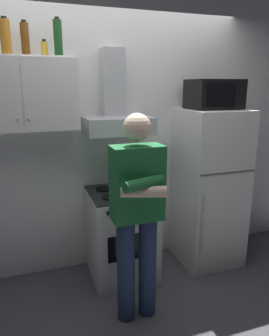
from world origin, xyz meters
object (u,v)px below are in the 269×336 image
object	(u,v)px
upper_cabinet	(22,95)
bottle_spice_jar	(44,49)
bottle_beer_brown	(25,39)
stove_oven	(121,234)
bottle_liquor_amber	(5,37)
range_hood	(116,111)
cooking_pot	(138,187)
microwave	(214,94)
person_standing	(137,213)
bottle_wine_green	(58,38)
refrigerator	(209,188)

from	to	relation	value
upper_cabinet	bottle_spice_jar	bearing A→B (deg)	9.88
upper_cabinet	bottle_beer_brown	distance (m)	0.43
stove_oven	bottle_liquor_amber	xyz separation A→B (m)	(-0.88, 0.09, 1.75)
range_hood	cooking_pot	bearing A→B (deg)	-62.12
microwave	bottle_beer_brown	world-z (taller)	bottle_beer_brown
stove_oven	person_standing	distance (m)	0.77
stove_oven	range_hood	xyz separation A→B (m)	(0.00, 0.13, 1.16)
cooking_pot	bottle_wine_green	bearing A→B (deg)	158.26
person_standing	bottle_liquor_amber	size ratio (longest dim) A/B	5.89
upper_cabinet	microwave	size ratio (longest dim) A/B	1.88
upper_cabinet	person_standing	world-z (taller)	upper_cabinet
person_standing	bottle_beer_brown	bearing A→B (deg)	132.33
stove_oven	microwave	world-z (taller)	microwave
range_hood	refrigerator	world-z (taller)	range_hood
range_hood	cooking_pot	xyz separation A→B (m)	(0.13, -0.25, -0.66)
microwave	refrigerator	bearing A→B (deg)	-89.10
person_standing	bottle_wine_green	xyz separation A→B (m)	(-0.43, 0.73, 1.30)
cooking_pot	bottle_liquor_amber	distance (m)	1.62
range_hood	bottle_wine_green	bearing A→B (deg)	-179.79
bottle_liquor_amber	bottle_beer_brown	xyz separation A→B (m)	(0.14, 0.06, -0.00)
upper_cabinet	bottle_beer_brown	xyz separation A→B (m)	(0.06, 0.02, 0.43)
refrigerator	cooking_pot	bearing A→B (deg)	-171.68
microwave	cooking_pot	bearing A→B (deg)	-170.43
person_standing	bottle_beer_brown	xyz separation A→B (m)	(-0.69, 0.75, 1.28)
upper_cabinet	cooking_pot	xyz separation A→B (m)	(0.93, -0.24, -0.82)
cooking_pot	bottle_spice_jar	world-z (taller)	bottle_spice_jar
refrigerator	range_hood	bearing A→B (deg)	172.45
microwave	bottle_beer_brown	bearing A→B (deg)	175.61
stove_oven	bottle_liquor_amber	world-z (taller)	bottle_liquor_amber
upper_cabinet	bottle_wine_green	bearing A→B (deg)	-0.09
bottle_spice_jar	bottle_beer_brown	bearing A→B (deg)	-174.94
cooking_pot	bottle_spice_jar	distance (m)	1.41
refrigerator	bottle_liquor_amber	size ratio (longest dim) A/B	5.74
stove_oven	bottle_beer_brown	bearing A→B (deg)	168.59
bottle_beer_brown	upper_cabinet	bearing A→B (deg)	-159.58
person_standing	bottle_beer_brown	size ratio (longest dim) A/B	6.03
stove_oven	microwave	distance (m)	1.62
refrigerator	bottle_wine_green	bearing A→B (deg)	175.05
range_hood	person_standing	world-z (taller)	range_hood
refrigerator	bottle_beer_brown	size ratio (longest dim) A/B	5.88
person_standing	cooking_pot	distance (m)	0.52
range_hood	microwave	world-z (taller)	range_hood
range_hood	bottle_spice_jar	distance (m)	0.79
bottle_spice_jar	bottle_beer_brown	world-z (taller)	bottle_beer_brown
upper_cabinet	bottle_liquor_amber	xyz separation A→B (m)	(-0.08, -0.03, 0.43)
refrigerator	person_standing	size ratio (longest dim) A/B	0.98
refrigerator	bottle_wine_green	world-z (taller)	bottle_wine_green
refrigerator	cooking_pot	distance (m)	0.84
stove_oven	refrigerator	size ratio (longest dim) A/B	0.55
upper_cabinet	range_hood	world-z (taller)	range_hood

